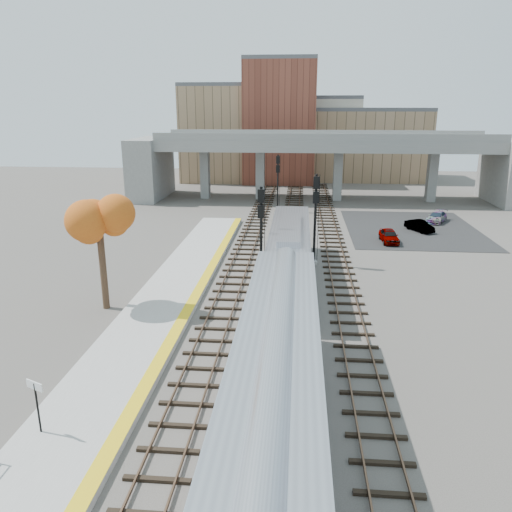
% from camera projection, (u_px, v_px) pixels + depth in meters
% --- Properties ---
extents(ground, '(160.00, 160.00, 0.00)m').
position_uv_depth(ground, '(268.00, 337.00, 29.13)').
color(ground, '#47423D').
rests_on(ground, ground).
extents(platform, '(4.50, 60.00, 0.35)m').
position_uv_depth(platform, '(146.00, 329.00, 29.69)').
color(platform, '#9E9E99').
rests_on(platform, ground).
extents(yellow_strip, '(0.70, 60.00, 0.01)m').
position_uv_depth(yellow_strip, '(177.00, 328.00, 29.48)').
color(yellow_strip, yellow).
rests_on(yellow_strip, platform).
extents(tracks, '(10.70, 95.00, 0.25)m').
position_uv_depth(tracks, '(289.00, 269.00, 40.95)').
color(tracks, black).
rests_on(tracks, ground).
extents(overpass, '(54.00, 12.00, 9.50)m').
position_uv_depth(overpass, '(324.00, 159.00, 69.96)').
color(overpass, slate).
rests_on(overpass, ground).
extents(buildings_far, '(43.00, 21.00, 20.60)m').
position_uv_depth(buildings_far, '(299.00, 135.00, 90.23)').
color(buildings_far, '#997959').
rests_on(buildings_far, ground).
extents(parking_lot, '(14.00, 18.00, 0.04)m').
position_uv_depth(parking_lot, '(411.00, 229.00, 54.66)').
color(parking_lot, black).
rests_on(parking_lot, ground).
extents(locomotive, '(3.02, 19.05, 4.10)m').
position_uv_depth(locomotive, '(289.00, 252.00, 37.86)').
color(locomotive, '#A8AAB2').
rests_on(locomotive, ground).
extents(coach, '(3.03, 25.00, 5.00)m').
position_uv_depth(coach, '(274.00, 432.00, 16.15)').
color(coach, '#A8AAB2').
rests_on(coach, ground).
extents(signal_mast_near, '(0.60, 0.64, 7.36)m').
position_uv_depth(signal_mast_near, '(261.00, 236.00, 36.83)').
color(signal_mast_near, '#9E9E99').
rests_on(signal_mast_near, ground).
extents(signal_mast_mid, '(0.60, 0.64, 7.64)m').
position_uv_depth(signal_mast_mid, '(315.00, 220.00, 41.27)').
color(signal_mast_mid, '#9E9E99').
rests_on(signal_mast_mid, ground).
extents(signal_mast_far, '(0.60, 0.64, 7.09)m').
position_uv_depth(signal_mast_far, '(278.00, 183.00, 62.91)').
color(signal_mast_far, '#9E9E99').
rests_on(signal_mast_far, ground).
extents(station_sign, '(0.84, 0.42, 2.27)m').
position_uv_depth(station_sign, '(36.00, 396.00, 19.62)').
color(station_sign, black).
rests_on(station_sign, platform).
extents(tree, '(3.60, 3.60, 7.71)m').
position_uv_depth(tree, '(99.00, 224.00, 31.63)').
color(tree, '#382619').
rests_on(tree, ground).
extents(car_a, '(1.69, 3.89, 1.30)m').
position_uv_depth(car_a, '(389.00, 236.00, 48.95)').
color(car_a, '#99999E').
rests_on(car_a, parking_lot).
extents(car_b, '(2.79, 3.74, 1.18)m').
position_uv_depth(car_b, '(419.00, 226.00, 53.25)').
color(car_b, '#99999E').
rests_on(car_b, parking_lot).
extents(car_c, '(3.40, 4.41, 1.19)m').
position_uv_depth(car_c, '(437.00, 217.00, 57.48)').
color(car_c, '#99999E').
rests_on(car_c, parking_lot).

